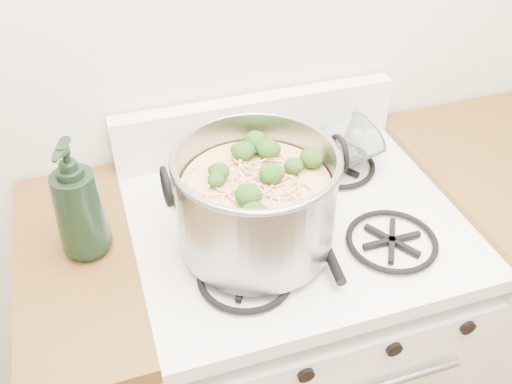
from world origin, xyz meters
name	(u,v)px	position (x,y,z in m)	size (l,w,h in m)	color
gas_range	(289,340)	(0.00, 1.26, 0.44)	(0.76, 0.66, 0.92)	white
counter_left	(109,383)	(-0.51, 1.26, 0.46)	(0.25, 0.65, 0.92)	silver
stock_pot	(256,203)	(-0.12, 1.20, 1.03)	(0.37, 0.34, 0.23)	#93929A
spatula	(306,203)	(0.03, 1.27, 0.94)	(0.29, 0.31, 0.02)	black
glass_bowl	(332,149)	(0.17, 1.45, 0.94)	(0.10, 0.10, 0.02)	white
bottle	(77,200)	(-0.47, 1.29, 1.06)	(0.11, 0.11, 0.28)	black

